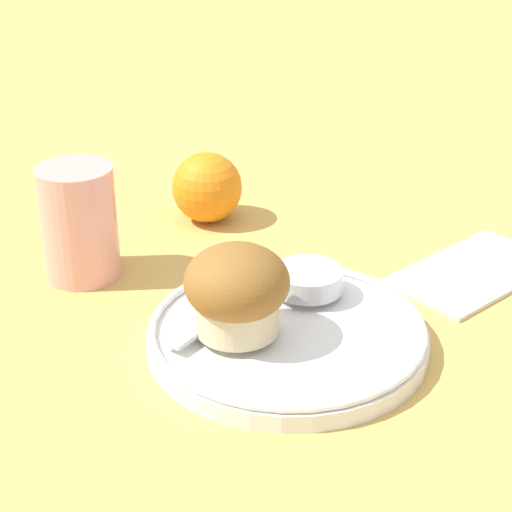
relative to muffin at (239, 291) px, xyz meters
name	(u,v)px	position (x,y,z in m)	size (l,w,h in m)	color
ground_plane	(255,344)	(0.02, 0.00, -0.05)	(3.00, 3.00, 0.00)	tan
plate	(287,334)	(0.03, -0.01, -0.04)	(0.21, 0.21, 0.02)	white
muffin	(239,291)	(0.00, 0.00, 0.00)	(0.08, 0.08, 0.07)	beige
cream_ramekin	(308,278)	(0.08, 0.01, -0.02)	(0.06, 0.06, 0.02)	silver
berry_pair	(226,307)	(0.01, 0.02, -0.03)	(0.03, 0.02, 0.02)	#B7192D
butter_knife	(239,299)	(0.03, 0.03, -0.03)	(0.16, 0.05, 0.00)	silver
orange_fruit	(207,187)	(0.13, 0.21, -0.02)	(0.07, 0.07, 0.07)	orange
juice_glass	(79,223)	(-0.02, 0.19, 0.00)	(0.07, 0.07, 0.10)	#E5998C
folded_napkin	(474,270)	(0.24, -0.04, -0.05)	(0.16, 0.09, 0.01)	beige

